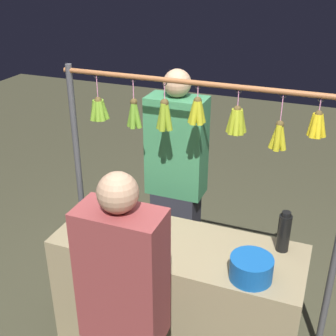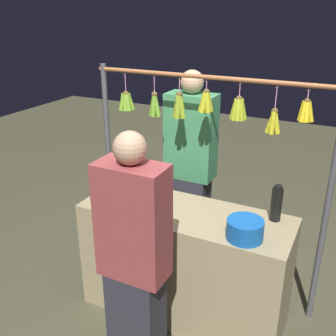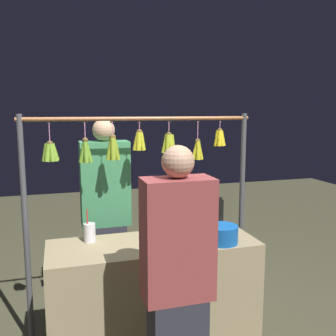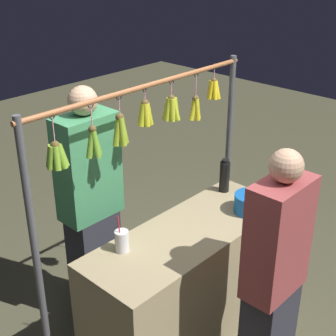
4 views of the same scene
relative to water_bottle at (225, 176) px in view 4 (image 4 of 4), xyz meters
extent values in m
plane|color=#484631|center=(0.60, 0.17, -1.00)|extent=(12.00, 12.00, 0.00)
cube|color=tan|center=(0.60, 0.17, -0.56)|extent=(1.53, 0.56, 0.88)
cylinder|color=#4C4C51|center=(-0.31, -0.20, -0.10)|extent=(0.04, 0.04, 1.81)
cylinder|color=#4C4C51|center=(1.50, -0.20, -0.10)|extent=(0.04, 0.04, 1.81)
cylinder|color=#9E6038|center=(0.60, -0.20, 0.77)|extent=(1.87, 0.03, 0.03)
torus|color=black|center=(-0.08, -0.20, 0.75)|extent=(0.04, 0.01, 0.04)
cylinder|color=pink|center=(-0.08, -0.20, 0.71)|extent=(0.01, 0.01, 0.08)
sphere|color=brown|center=(-0.08, -0.20, 0.67)|extent=(0.04, 0.04, 0.04)
cylinder|color=yellow|center=(-0.06, -0.20, 0.60)|extent=(0.05, 0.04, 0.14)
cylinder|color=yellow|center=(-0.07, -0.18, 0.60)|extent=(0.04, 0.05, 0.14)
cylinder|color=yellow|center=(-0.09, -0.18, 0.60)|extent=(0.04, 0.06, 0.14)
cylinder|color=yellow|center=(-0.11, -0.20, 0.60)|extent=(0.06, 0.03, 0.14)
cylinder|color=yellow|center=(-0.10, -0.22, 0.60)|extent=(0.05, 0.06, 0.14)
cylinder|color=yellow|center=(-0.07, -0.22, 0.60)|extent=(0.04, 0.05, 0.14)
torus|color=black|center=(0.12, -0.20, 0.75)|extent=(0.04, 0.01, 0.04)
cylinder|color=pink|center=(0.12, -0.20, 0.67)|extent=(0.01, 0.01, 0.17)
sphere|color=brown|center=(0.12, -0.20, 0.58)|extent=(0.05, 0.05, 0.05)
cylinder|color=gold|center=(0.13, -0.20, 0.50)|extent=(0.08, 0.04, 0.16)
cylinder|color=gold|center=(0.12, -0.18, 0.50)|extent=(0.04, 0.05, 0.16)
cylinder|color=gold|center=(0.10, -0.20, 0.50)|extent=(0.07, 0.04, 0.16)
cylinder|color=gold|center=(0.12, -0.22, 0.50)|extent=(0.04, 0.06, 0.16)
torus|color=black|center=(0.37, -0.20, 0.75)|extent=(0.04, 0.01, 0.04)
cylinder|color=pink|center=(0.37, -0.20, 0.70)|extent=(0.01, 0.01, 0.11)
sphere|color=brown|center=(0.37, -0.20, 0.64)|extent=(0.05, 0.05, 0.05)
cylinder|color=#A5B526|center=(0.40, -0.20, 0.57)|extent=(0.07, 0.04, 0.15)
cylinder|color=#A5B526|center=(0.39, -0.18, 0.57)|extent=(0.05, 0.05, 0.16)
cylinder|color=#A5B526|center=(0.36, -0.17, 0.57)|extent=(0.04, 0.07, 0.16)
cylinder|color=#A5B526|center=(0.34, -0.18, 0.57)|extent=(0.05, 0.04, 0.15)
cylinder|color=#A5B526|center=(0.34, -0.22, 0.57)|extent=(0.07, 0.05, 0.16)
cylinder|color=#A5B526|center=(0.36, -0.23, 0.57)|extent=(0.04, 0.06, 0.15)
cylinder|color=#A5B526|center=(0.39, -0.23, 0.57)|extent=(0.05, 0.06, 0.16)
torus|color=black|center=(0.61, -0.20, 0.75)|extent=(0.04, 0.01, 0.04)
cylinder|color=pink|center=(0.61, -0.20, 0.71)|extent=(0.01, 0.01, 0.09)
sphere|color=brown|center=(0.61, -0.20, 0.66)|extent=(0.05, 0.05, 0.05)
cylinder|color=gold|center=(0.64, -0.20, 0.59)|extent=(0.07, 0.04, 0.15)
cylinder|color=gold|center=(0.62, -0.18, 0.59)|extent=(0.05, 0.06, 0.15)
cylinder|color=gold|center=(0.59, -0.19, 0.59)|extent=(0.06, 0.05, 0.15)
cylinder|color=gold|center=(0.59, -0.22, 0.59)|extent=(0.06, 0.06, 0.15)
cylinder|color=gold|center=(0.62, -0.22, 0.59)|extent=(0.05, 0.06, 0.15)
torus|color=black|center=(0.83, -0.20, 0.75)|extent=(0.04, 0.01, 0.04)
cylinder|color=pink|center=(0.83, -0.20, 0.69)|extent=(0.01, 0.01, 0.13)
sphere|color=brown|center=(0.83, -0.20, 0.63)|extent=(0.05, 0.05, 0.05)
cylinder|color=#8CAC29|center=(0.85, -0.20, 0.54)|extent=(0.08, 0.04, 0.18)
cylinder|color=#8CAC29|center=(0.83, -0.18, 0.54)|extent=(0.04, 0.06, 0.18)
cylinder|color=#8CAC29|center=(0.81, -0.20, 0.54)|extent=(0.07, 0.05, 0.18)
cylinder|color=#8CAC29|center=(0.82, -0.22, 0.54)|extent=(0.05, 0.09, 0.18)
torus|color=black|center=(1.04, -0.20, 0.75)|extent=(0.04, 0.01, 0.04)
cylinder|color=pink|center=(1.04, -0.20, 0.68)|extent=(0.01, 0.01, 0.14)
sphere|color=brown|center=(1.04, -0.20, 0.61)|extent=(0.05, 0.05, 0.05)
cylinder|color=#6AA12C|center=(1.05, -0.20, 0.52)|extent=(0.07, 0.04, 0.18)
cylinder|color=#6AA12C|center=(1.04, -0.18, 0.52)|extent=(0.04, 0.07, 0.18)
cylinder|color=#6AA12C|center=(1.02, -0.20, 0.52)|extent=(0.07, 0.04, 0.18)
cylinder|color=#6AA12C|center=(1.04, -0.22, 0.52)|extent=(0.04, 0.08, 0.18)
torus|color=black|center=(1.30, -0.20, 0.75)|extent=(0.04, 0.01, 0.04)
cylinder|color=pink|center=(1.30, -0.20, 0.67)|extent=(0.01, 0.01, 0.16)
sphere|color=brown|center=(1.30, -0.20, 0.59)|extent=(0.05, 0.05, 0.05)
cylinder|color=#72A42B|center=(1.33, -0.20, 0.52)|extent=(0.06, 0.04, 0.14)
cylinder|color=#72A42B|center=(1.31, -0.17, 0.52)|extent=(0.06, 0.07, 0.14)
cylinder|color=#72A42B|center=(1.28, -0.17, 0.52)|extent=(0.05, 0.07, 0.14)
cylinder|color=#72A42B|center=(1.27, -0.18, 0.52)|extent=(0.07, 0.06, 0.14)
cylinder|color=#72A42B|center=(1.27, -0.21, 0.52)|extent=(0.07, 0.05, 0.14)
cylinder|color=#72A42B|center=(1.29, -0.23, 0.52)|extent=(0.05, 0.06, 0.14)
cylinder|color=#72A42B|center=(1.32, -0.23, 0.52)|extent=(0.05, 0.06, 0.14)
cylinder|color=black|center=(0.00, 0.00, -0.01)|extent=(0.08, 0.08, 0.23)
cylinder|color=black|center=(0.00, 0.00, 0.12)|extent=(0.05, 0.05, 0.02)
cylinder|color=#165BB3|center=(0.12, 0.32, -0.06)|extent=(0.23, 0.23, 0.13)
cylinder|color=silver|center=(1.04, 0.02, -0.05)|extent=(0.09, 0.09, 0.14)
cylinder|color=red|center=(1.06, 0.02, 0.00)|extent=(0.01, 0.03, 0.24)
cube|color=#2D2D38|center=(0.86, -0.51, -0.58)|extent=(0.34, 0.23, 0.84)
cube|color=#3F8C59|center=(0.86, -0.51, 0.21)|extent=(0.42, 0.23, 0.74)
sphere|color=tan|center=(0.86, -0.51, 0.67)|extent=(0.19, 0.19, 0.19)
cube|color=#993F3F|center=(0.62, 0.83, 0.13)|extent=(0.39, 0.21, 0.69)
sphere|color=tan|center=(0.62, 0.83, 0.56)|extent=(0.18, 0.18, 0.18)
camera|label=1|loc=(-0.16, 2.26, 1.46)|focal=47.56mm
camera|label=2|loc=(-0.40, 2.44, 1.24)|focal=42.12mm
camera|label=3|loc=(1.24, 2.73, 0.84)|focal=40.04mm
camera|label=4|loc=(2.68, 1.93, 1.62)|focal=52.79mm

